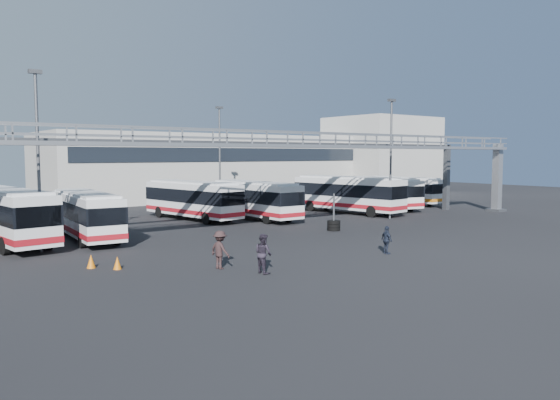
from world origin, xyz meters
TOP-DOWN VIEW (x-y plane):
  - ground at (0.00, 0.00)m, footprint 140.00×140.00m
  - gantry at (0.00, 5.87)m, footprint 51.40×5.15m
  - warehouse at (12.00, 38.00)m, footprint 42.00×14.00m
  - building_right at (38.00, 32.00)m, footprint 14.00×12.00m
  - light_pole_left at (-16.00, 8.00)m, footprint 0.70×0.35m
  - light_pole_mid at (12.00, 7.00)m, footprint 0.70×0.35m
  - light_pole_back at (4.00, 22.00)m, footprint 0.70×0.35m
  - bus_1 at (-17.12, 11.88)m, footprint 3.91×11.57m
  - bus_2 at (-12.50, 11.06)m, footprint 3.09×10.33m
  - bus_4 at (-1.88, 16.61)m, footprint 3.92×11.01m
  - bus_5 at (2.58, 13.83)m, footprint 2.47×10.62m
  - bus_7 at (12.25, 12.47)m, footprint 4.12×11.66m
  - bus_8 at (18.11, 13.65)m, footprint 4.48×10.76m
  - bus_9 at (23.47, 15.74)m, footprint 2.71×10.09m
  - pedestrian_b at (-9.08, -4.09)m, footprint 0.73×0.92m
  - pedestrian_c at (-10.21, -2.06)m, footprint 0.92×1.32m
  - pedestrian_d at (-0.76, -4.18)m, footprint 0.59×0.99m
  - cone_left at (-15.16, 1.87)m, footprint 0.54×0.54m
  - cone_right at (-14.23, 0.83)m, footprint 0.48×0.48m
  - tire_stack at (3.20, 4.50)m, footprint 0.95×0.95m

SIDE VIEW (x-z plane):
  - ground at x=0.00m, z-range 0.00..0.00m
  - cone_right at x=-14.23m, z-range 0.00..0.63m
  - cone_left at x=-15.16m, z-range 0.00..0.67m
  - tire_stack at x=3.20m, z-range -0.90..1.81m
  - pedestrian_d at x=-0.76m, z-range 0.00..1.57m
  - pedestrian_b at x=-9.08m, z-range 0.00..1.86m
  - pedestrian_c at x=-10.21m, z-range 0.00..1.86m
  - bus_9 at x=23.47m, z-range 0.16..3.20m
  - bus_2 at x=-12.50m, z-range 0.16..3.26m
  - bus_8 at x=18.11m, z-range 0.17..3.35m
  - bus_5 at x=2.58m, z-range 0.17..3.40m
  - bus_4 at x=-1.88m, z-range 0.17..3.44m
  - bus_1 at x=-17.12m, z-range 0.18..3.63m
  - bus_7 at x=12.25m, z-range 0.18..3.65m
  - warehouse at x=12.00m, z-range 0.00..8.00m
  - building_right at x=38.00m, z-range 0.00..11.00m
  - gantry at x=0.00m, z-range 1.96..9.06m
  - light_pole_left at x=-16.00m, z-range 0.62..10.83m
  - light_pole_mid at x=12.00m, z-range 0.62..10.83m
  - light_pole_back at x=4.00m, z-range 0.62..10.83m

